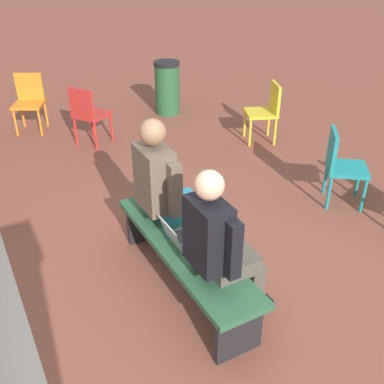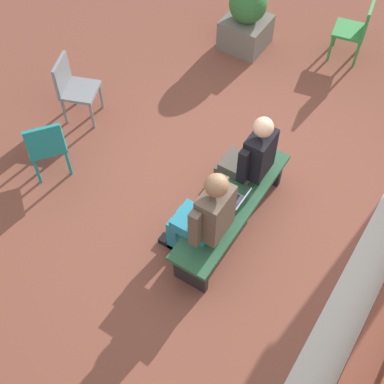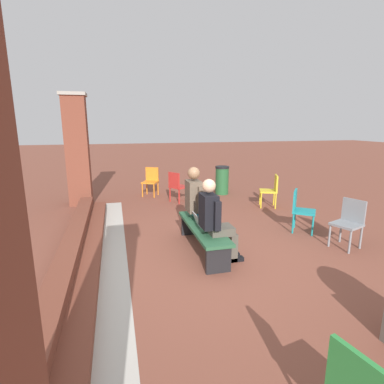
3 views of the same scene
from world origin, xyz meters
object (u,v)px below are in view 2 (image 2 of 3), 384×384
Objects in this scene: planter at (247,19)px; bench at (232,208)px; person_adult at (205,215)px; laptop at (232,203)px; plastic_chair_far_right at (357,28)px; plastic_chair_far_left at (73,86)px; person_student at (249,157)px; plastic_chair_near_bench_right at (46,144)px.

bench is at bearing 26.33° from planter.
person_adult reaches higher than laptop.
bench is 1.91× the size of planter.
plastic_chair_far_left is at bearing -40.21° from plastic_chair_far_right.
plastic_chair_far_right is at bearing 139.79° from plastic_chair_far_left.
planter is (-3.27, -1.33, -0.30)m from person_adult.
plastic_chair_near_bench_right is (0.86, -2.08, -0.23)m from person_student.
laptop is 2.57m from plastic_chair_far_left.
plastic_chair_far_right is at bearing -179.33° from laptop.
person_student is 1.40× the size of planter.
plastic_chair_near_bench_right is 1.00× the size of plastic_chair_far_left.
person_adult reaches higher than plastic_chair_far_right.
person_student is at bearing 179.77° from person_adult.
plastic_chair_far_right is at bearing 151.05° from plastic_chair_near_bench_right.
plastic_chair_far_left is (-0.03, -2.44, -0.23)m from person_student.
bench is at bearing 171.15° from person_adult.
plastic_chair_far_left is at bearing -157.95° from plastic_chair_near_bench_right.
laptop is (0.46, 0.08, -0.21)m from person_student.
plastic_chair_far_right reaches higher than bench.
plastic_chair_far_left is (-0.90, -0.36, 0.00)m from plastic_chair_near_bench_right.
person_adult is 2.09m from plastic_chair_near_bench_right.
plastic_chair_far_right is 0.89× the size of planter.
plastic_chair_far_left is at bearing -100.39° from bench.
planter is at bearing -67.27° from plastic_chair_far_right.
laptop is at bearing 26.29° from planter.
plastic_chair_far_right is 1.00× the size of plastic_chair_far_left.
bench is 1.31× the size of person_adult.
bench is 3.15m from planter.
bench is at bearing 101.46° from plastic_chair_near_bench_right.
planter is (-2.39, -1.33, -0.27)m from person_student.
person_adult reaches higher than planter.
bench is 0.59m from person_adult.
planter is (-3.26, 0.75, -0.04)m from plastic_chair_near_bench_right.
person_adult reaches higher than plastic_chair_far_left.
plastic_chair_far_left is (-0.46, -2.51, 0.13)m from bench.
person_student is 0.88m from person_adult.
plastic_chair_near_bench_right is at bearing -90.29° from person_adult.
person_student is at bearing -170.36° from laptop.
person_student is at bearing 89.29° from plastic_chair_far_left.
plastic_chair_near_bench_right is at bearing -78.54° from bench.
plastic_chair_far_left is at bearing -90.71° from person_student.
plastic_chair_near_bench_right is at bearing 22.05° from plastic_chair_far_left.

